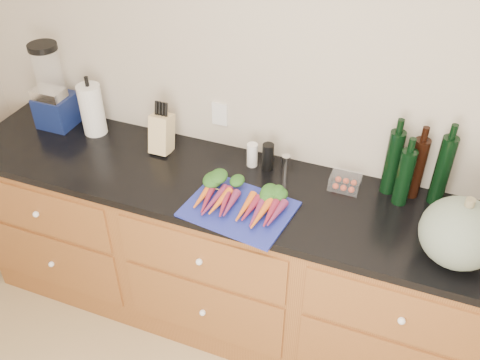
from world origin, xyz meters
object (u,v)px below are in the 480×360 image
at_px(cutting_board, 239,209).
at_px(blender_appliance, 52,91).
at_px(paper_towel, 92,110).
at_px(tomato_box, 345,182).
at_px(squash, 460,233).
at_px(carrots, 242,199).
at_px(knife_block, 162,133).

relative_size(cutting_board, blender_appliance, 0.98).
bearing_deg(paper_towel, tomato_box, 0.42).
height_order(squash, tomato_box, squash).
bearing_deg(carrots, paper_towel, 163.46).
relative_size(blender_appliance, tomato_box, 3.36).
distance_m(squash, tomato_box, 0.59).
relative_size(squash, knife_block, 1.55).
bearing_deg(squash, knife_block, 169.44).
distance_m(cutting_board, squash, 0.91).
xyz_separation_m(blender_appliance, paper_towel, (0.23, 0.00, -0.06)).
xyz_separation_m(knife_block, tomato_box, (0.93, 0.03, -0.07)).
xyz_separation_m(paper_towel, knife_block, (0.42, -0.02, -0.04)).
height_order(carrots, paper_towel, paper_towel).
distance_m(cutting_board, blender_appliance, 1.24).
distance_m(cutting_board, paper_towel, 1.01).
xyz_separation_m(carrots, knife_block, (-0.53, 0.26, 0.06)).
xyz_separation_m(cutting_board, paper_towel, (-0.95, 0.32, 0.13)).
distance_m(squash, paper_towel, 1.87).
bearing_deg(blender_appliance, carrots, -13.32).
bearing_deg(blender_appliance, cutting_board, -15.05).
bearing_deg(squash, cutting_board, -177.88).
distance_m(knife_block, tomato_box, 0.94).
distance_m(cutting_board, carrots, 0.05).
bearing_deg(squash, blender_appliance, 172.21).
xyz_separation_m(carrots, tomato_box, (0.40, 0.29, -0.00)).
distance_m(squash, blender_appliance, 2.10).
relative_size(carrots, squash, 1.28).
xyz_separation_m(squash, paper_towel, (-1.85, 0.29, -0.00)).
xyz_separation_m(paper_towel, tomato_box, (1.35, 0.01, -0.11)).
relative_size(carrots, blender_appliance, 0.85).
height_order(carrots, knife_block, knife_block).
bearing_deg(paper_towel, carrots, -16.54).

